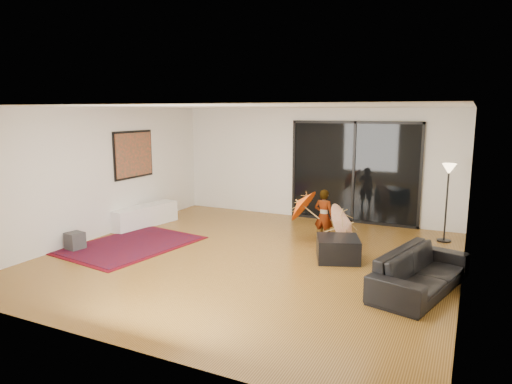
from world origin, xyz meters
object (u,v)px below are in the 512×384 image
Objects in this scene: child at (324,216)px; ottoman at (338,249)px; media_console at (144,216)px; sofa at (421,271)px.

ottoman is at bearing 126.52° from child.
sofa reaches higher than media_console.
ottoman is (4.72, -0.47, -0.03)m from media_console.
media_console is 6.34m from sofa.
child is at bearing 120.87° from ottoman.
sofa is 2.81× the size of ottoman.
ottoman is (-1.48, 0.85, -0.09)m from sofa.
ottoman is at bearing 4.03° from media_console.
sofa is 1.71m from ottoman.
sofa is (6.20, -1.32, 0.06)m from media_console.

